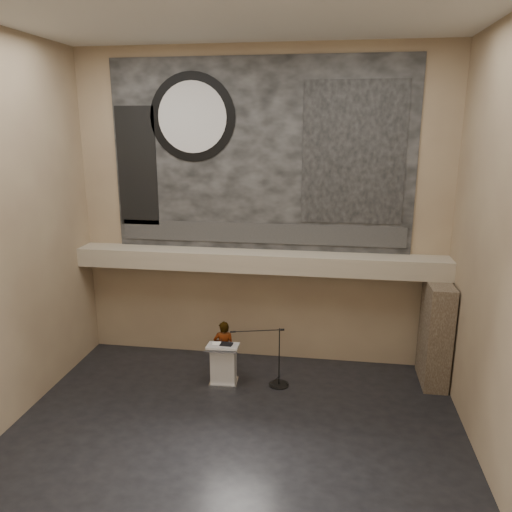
# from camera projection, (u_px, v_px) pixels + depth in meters

# --- Properties ---
(floor) EXTENTS (10.00, 10.00, 0.00)m
(floor) POSITION_uv_depth(u_px,v_px,m) (234.00, 437.00, 10.75)
(floor) COLOR black
(floor) RESTS_ON ground
(ceiling) EXTENTS (10.00, 10.00, 0.00)m
(ceiling) POSITION_uv_depth(u_px,v_px,m) (228.00, 5.00, 8.57)
(ceiling) COLOR silver
(ceiling) RESTS_ON wall_back
(wall_back) EXTENTS (10.00, 0.02, 8.50)m
(wall_back) POSITION_uv_depth(u_px,v_px,m) (260.00, 211.00, 13.48)
(wall_back) COLOR #826B53
(wall_back) RESTS_ON floor
(wall_front) EXTENTS (10.00, 0.02, 8.50)m
(wall_front) POSITION_uv_depth(u_px,v_px,m) (164.00, 325.00, 5.84)
(wall_front) COLOR #826B53
(wall_front) RESTS_ON floor
(wall_right) EXTENTS (0.02, 8.00, 8.50)m
(wall_right) POSITION_uv_depth(u_px,v_px,m) (505.00, 255.00, 8.93)
(wall_right) COLOR #826B53
(wall_right) RESTS_ON floor
(soffit) EXTENTS (10.00, 0.80, 0.50)m
(soffit) POSITION_uv_depth(u_px,v_px,m) (258.00, 261.00, 13.43)
(soffit) COLOR gray
(soffit) RESTS_ON wall_back
(sprinkler_left) EXTENTS (0.04, 0.04, 0.06)m
(sprinkler_left) POSITION_uv_depth(u_px,v_px,m) (200.00, 269.00, 13.69)
(sprinkler_left) COLOR #B2893D
(sprinkler_left) RESTS_ON soffit
(sprinkler_right) EXTENTS (0.04, 0.04, 0.06)m
(sprinkler_right) POSITION_uv_depth(u_px,v_px,m) (329.00, 275.00, 13.18)
(sprinkler_right) COLOR #B2893D
(sprinkler_right) RESTS_ON soffit
(banner) EXTENTS (8.00, 0.05, 5.00)m
(banner) POSITION_uv_depth(u_px,v_px,m) (260.00, 157.00, 13.08)
(banner) COLOR black
(banner) RESTS_ON wall_back
(banner_text_strip) EXTENTS (7.76, 0.02, 0.55)m
(banner_text_strip) POSITION_uv_depth(u_px,v_px,m) (260.00, 233.00, 13.57)
(banner_text_strip) COLOR #2A2A2A
(banner_text_strip) RESTS_ON banner
(banner_clock_rim) EXTENTS (2.30, 0.02, 2.30)m
(banner_clock_rim) POSITION_uv_depth(u_px,v_px,m) (192.00, 117.00, 13.05)
(banner_clock_rim) COLOR black
(banner_clock_rim) RESTS_ON banner
(banner_clock_face) EXTENTS (1.84, 0.02, 1.84)m
(banner_clock_face) POSITION_uv_depth(u_px,v_px,m) (192.00, 117.00, 13.03)
(banner_clock_face) COLOR silver
(banner_clock_face) RESTS_ON banner
(banner_building_print) EXTENTS (2.60, 0.02, 3.60)m
(banner_building_print) POSITION_uv_depth(u_px,v_px,m) (354.00, 154.00, 12.67)
(banner_building_print) COLOR black
(banner_building_print) RESTS_ON banner
(banner_brick_print) EXTENTS (1.10, 0.02, 3.20)m
(banner_brick_print) POSITION_uv_depth(u_px,v_px,m) (137.00, 167.00, 13.61)
(banner_brick_print) COLOR black
(banner_brick_print) RESTS_ON banner
(stone_pier) EXTENTS (0.60, 1.40, 2.70)m
(stone_pier) POSITION_uv_depth(u_px,v_px,m) (435.00, 333.00, 12.74)
(stone_pier) COLOR #423529
(stone_pier) RESTS_ON floor
(lectern) EXTENTS (0.83, 0.61, 1.14)m
(lectern) POSITION_uv_depth(u_px,v_px,m) (224.00, 364.00, 12.81)
(lectern) COLOR silver
(lectern) RESTS_ON floor
(binder) EXTENTS (0.32, 0.26, 0.04)m
(binder) POSITION_uv_depth(u_px,v_px,m) (226.00, 344.00, 12.64)
(binder) COLOR black
(binder) RESTS_ON lectern
(papers) EXTENTS (0.28, 0.34, 0.00)m
(papers) POSITION_uv_depth(u_px,v_px,m) (216.00, 344.00, 12.69)
(papers) COLOR white
(papers) RESTS_ON lectern
(speaker_person) EXTENTS (0.60, 0.43, 1.53)m
(speaker_person) POSITION_uv_depth(u_px,v_px,m) (224.00, 348.00, 13.22)
(speaker_person) COLOR white
(speaker_person) RESTS_ON floor
(mic_stand) EXTENTS (1.46, 0.59, 1.57)m
(mic_stand) POSITION_uv_depth(u_px,v_px,m) (277.00, 377.00, 12.82)
(mic_stand) COLOR black
(mic_stand) RESTS_ON floor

